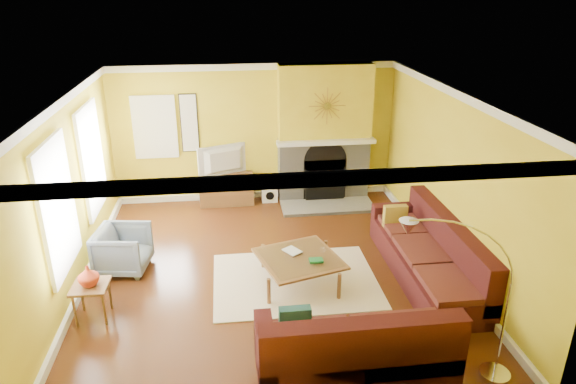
{
  "coord_description": "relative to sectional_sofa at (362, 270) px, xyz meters",
  "views": [
    {
      "loc": [
        -0.58,
        -6.77,
        4.12
      ],
      "look_at": [
        0.33,
        0.4,
        1.14
      ],
      "focal_mm": 32.0,
      "sensor_mm": 36.0,
      "label": 1
    }
  ],
  "objects": [
    {
      "name": "wall_back",
      "position": [
        -1.2,
        3.86,
        0.9
      ],
      "size": [
        5.5,
        0.02,
        2.7
      ],
      "primitive_type": "cube",
      "color": "yellow",
      "rests_on": "ground"
    },
    {
      "name": "vase",
      "position": [
        -3.6,
        0.0,
        0.19
      ],
      "size": [
        0.34,
        0.34,
        0.28
      ],
      "primitive_type": "imported",
      "rotation": [
        0.0,
        0.0,
        0.33
      ],
      "color": "red",
      "rests_on": "side_table"
    },
    {
      "name": "subwoofer",
      "position": [
        -0.95,
        3.63,
        -0.29
      ],
      "size": [
        0.31,
        0.31,
        0.31
      ],
      "primitive_type": "cube",
      "color": "white",
      "rests_on": "floor"
    },
    {
      "name": "armchair",
      "position": [
        -3.4,
        1.2,
        -0.1
      ],
      "size": [
        0.86,
        0.84,
        0.69
      ],
      "primitive_type": "imported",
      "rotation": [
        0.0,
        0.0,
        1.42
      ],
      "color": "slate",
      "rests_on": "floor"
    },
    {
      "name": "wall_front",
      "position": [
        -1.2,
        -2.16,
        0.9
      ],
      "size": [
        5.5,
        0.02,
        2.7
      ],
      "primitive_type": "cube",
      "color": "yellow",
      "rests_on": "ground"
    },
    {
      "name": "fireplace",
      "position": [
        0.15,
        3.65,
        0.9
      ],
      "size": [
        1.8,
        0.4,
        2.7
      ],
      "primitive_type": null,
      "color": "gray",
      "rests_on": "floor"
    },
    {
      "name": "crown_molding",
      "position": [
        -1.2,
        0.85,
        2.19
      ],
      "size": [
        5.5,
        6.0,
        0.12
      ],
      "primitive_type": null,
      "color": "white",
      "rests_on": "ceiling"
    },
    {
      "name": "window_left_far",
      "position": [
        -3.92,
        0.25,
        1.05
      ],
      "size": [
        0.06,
        1.22,
        1.72
      ],
      "primitive_type": "cube",
      "color": "white",
      "rests_on": "wall_left"
    },
    {
      "name": "wall_left",
      "position": [
        -3.96,
        0.85,
        0.9
      ],
      "size": [
        0.02,
        6.0,
        2.7
      ],
      "primitive_type": "cube",
      "color": "yellow",
      "rests_on": "ground"
    },
    {
      "name": "window_back",
      "position": [
        -3.1,
        3.81,
        1.1
      ],
      "size": [
        0.82,
        0.06,
        1.22
      ],
      "primitive_type": "cube",
      "color": "white",
      "rests_on": "wall_back"
    },
    {
      "name": "book",
      "position": [
        -0.96,
        0.61,
        -0.01
      ],
      "size": [
        0.31,
        0.33,
        0.03
      ],
      "primitive_type": "imported",
      "rotation": [
        0.0,
        0.0,
        0.57
      ],
      "color": "white",
      "rests_on": "coffee_table"
    },
    {
      "name": "sunburst",
      "position": [
        0.15,
        3.42,
        1.5
      ],
      "size": [
        0.7,
        0.04,
        0.7
      ],
      "primitive_type": null,
      "color": "olive",
      "rests_on": "fireplace"
    },
    {
      "name": "wall_art",
      "position": [
        -2.45,
        3.82,
        1.15
      ],
      "size": [
        0.34,
        0.04,
        1.14
      ],
      "primitive_type": "cube",
      "color": "white",
      "rests_on": "wall_back"
    },
    {
      "name": "media_console",
      "position": [
        -1.8,
        3.6,
        -0.16
      ],
      "size": [
        1.06,
        0.48,
        0.58
      ],
      "primitive_type": "cube",
      "color": "brown",
      "rests_on": "floor"
    },
    {
      "name": "wall_right",
      "position": [
        1.56,
        0.85,
        0.9
      ],
      "size": [
        0.02,
        6.0,
        2.7
      ],
      "primitive_type": "cube",
      "color": "yellow",
      "rests_on": "ground"
    },
    {
      "name": "hearth",
      "position": [
        0.15,
        3.1,
        -0.42
      ],
      "size": [
        1.8,
        0.7,
        0.06
      ],
      "primitive_type": "cube",
      "color": "gray",
      "rests_on": "floor"
    },
    {
      "name": "mantel",
      "position": [
        0.15,
        3.41,
        0.8
      ],
      "size": [
        1.92,
        0.22,
        0.08
      ],
      "primitive_type": "cube",
      "color": "white",
      "rests_on": "fireplace"
    },
    {
      "name": "ceiling",
      "position": [
        -1.2,
        0.85,
        2.26
      ],
      "size": [
        5.5,
        6.0,
        0.02
      ],
      "primitive_type": "cube",
      "color": "white",
      "rests_on": "ground"
    },
    {
      "name": "rug",
      "position": [
        -0.85,
        0.55,
        -0.44
      ],
      "size": [
        2.4,
        1.8,
        0.02
      ],
      "primitive_type": "cube",
      "color": "beige",
      "rests_on": "floor"
    },
    {
      "name": "tv",
      "position": [
        -1.8,
        3.6,
        0.43
      ],
      "size": [
        1.02,
        0.52,
        0.6
      ],
      "primitive_type": "imported",
      "rotation": [
        0.0,
        0.0,
        3.53
      ],
      "color": "black",
      "rests_on": "media_console"
    },
    {
      "name": "arc_lamp",
      "position": [
        0.56,
        -1.7,
        0.55
      ],
      "size": [
        1.29,
        0.36,
        2.01
      ],
      "primitive_type": null,
      "color": "silver",
      "rests_on": "floor"
    },
    {
      "name": "sectional_sofa",
      "position": [
        0.0,
        0.0,
        0.0
      ],
      "size": [
        3.1,
        3.7,
        0.9
      ],
      "primitive_type": null,
      "color": "#441618",
      "rests_on": "floor"
    },
    {
      "name": "floor",
      "position": [
        -1.2,
        0.85,
        -0.46
      ],
      "size": [
        5.5,
        6.0,
        0.02
      ],
      "primitive_type": "cube",
      "color": "#623014",
      "rests_on": "ground"
    },
    {
      "name": "window_left_near",
      "position": [
        -3.92,
        2.15,
        1.05
      ],
      "size": [
        0.06,
        1.22,
        1.72
      ],
      "primitive_type": "cube",
      "color": "white",
      "rests_on": "wall_left"
    },
    {
      "name": "side_table",
      "position": [
        -3.6,
        0.0,
        -0.2
      ],
      "size": [
        0.47,
        0.47,
        0.5
      ],
      "primitive_type": null,
      "rotation": [
        0.0,
        0.0,
        -0.03
      ],
      "color": "brown",
      "rests_on": "floor"
    },
    {
      "name": "baseboard",
      "position": [
        -1.2,
        0.85,
        -0.39
      ],
      "size": [
        5.5,
        6.0,
        0.12
      ],
      "primitive_type": null,
      "color": "white",
      "rests_on": "floor"
    },
    {
      "name": "coffee_table",
      "position": [
        -0.8,
        0.5,
        -0.24
      ],
      "size": [
        1.35,
        1.35,
        0.43
      ],
      "primitive_type": null,
      "rotation": [
        0.0,
        0.0,
        0.28
      ],
      "color": "white",
      "rests_on": "floor"
    }
  ]
}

